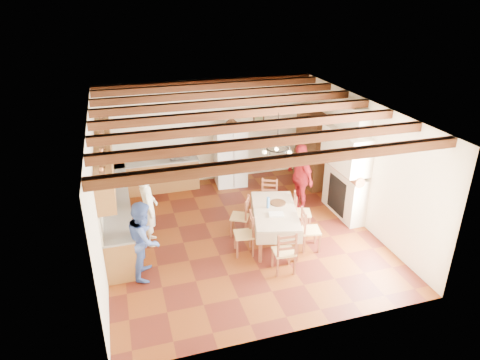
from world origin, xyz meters
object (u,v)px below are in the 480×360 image
person_man (148,208)px  dining_table (275,213)px  chair_right_near (310,229)px  microwave (178,153)px  chair_left_near (244,234)px  chair_end_far (269,199)px  chair_left_far (240,216)px  chair_end_near (284,251)px  chair_right_far (302,212)px  refrigerator (231,156)px  hutch (311,150)px  person_woman_blue (144,239)px  person_woman_red (300,177)px

person_man → dining_table: bearing=-103.5°
chair_right_near → microwave: 4.58m
chair_left_near → chair_end_far: size_ratio=1.00×
chair_left_far → chair_end_near: 1.68m
chair_right_near → chair_right_far: same height
chair_right_near → microwave: size_ratio=1.83×
chair_right_far → chair_end_near: (-1.01, -1.37, 0.00)m
chair_right_near → refrigerator: bearing=23.3°
refrigerator → chair_right_far: size_ratio=1.79×
chair_left_far → chair_end_near: same height
chair_left_near → person_man: size_ratio=0.55×
hutch → dining_table: hutch is taller
dining_table → person_woman_blue: 2.92m
chair_left_far → person_woman_blue: (-2.22, -0.91, 0.33)m
chair_right_far → dining_table: bearing=126.3°
chair_end_far → person_woman_blue: 3.53m
person_woman_red → microwave: (-2.74, 2.15, 0.16)m
chair_left_far → chair_end_near: bearing=42.6°
chair_left_near → chair_right_far: same height
chair_left_near → chair_right_far: bearing=116.2°
refrigerator → person_man: size_ratio=0.99×
chair_left_far → microwave: 3.13m
refrigerator → microwave: (-1.46, 0.20, 0.19)m
chair_left_near → chair_right_near: size_ratio=1.00×
chair_right_near → person_woman_red: bearing=-4.2°
person_man → person_woman_blue: person_man is taller
dining_table → chair_right_near: size_ratio=2.09×
refrigerator → hutch: size_ratio=0.80×
chair_right_far → chair_end_far: (-0.52, 0.87, 0.00)m
chair_right_near → chair_end_near: (-0.86, -0.60, 0.00)m
chair_left_near → person_man: person_man is taller
dining_table → person_man: size_ratio=1.16×
refrigerator → person_woman_blue: bearing=-123.2°
chair_end_near → person_man: 3.12m
refrigerator → chair_right_far: bearing=-69.1°
refrigerator → dining_table: (0.12, -3.25, -0.14)m
hutch → person_woman_red: 1.58m
chair_left_near → dining_table: bearing=115.9°
chair_left_near → chair_end_near: (0.58, -0.85, 0.00)m
person_man → person_woman_red: person_woman_red is taller
dining_table → person_man: person_man is taller
chair_left_near → microwave: (-0.77, 3.71, 0.56)m
refrigerator → chair_left_near: 3.60m
chair_right_far → microwave: (-2.37, 3.19, 0.56)m
chair_right_near → person_woman_red: person_woman_red is taller
person_woman_red → chair_left_far: bearing=-75.1°
hutch → chair_left_far: bearing=-148.3°
chair_end_near → chair_end_far: bearing=-98.2°
dining_table → microwave: microwave is taller
refrigerator → person_man: person_man is taller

